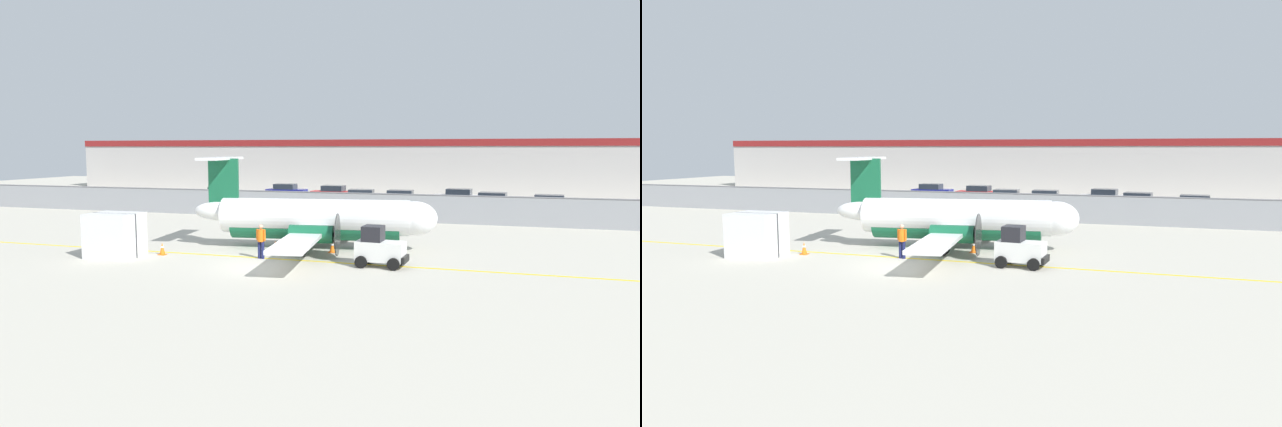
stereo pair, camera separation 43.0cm
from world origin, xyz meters
TOP-DOWN VIEW (x-y plane):
  - ground_plane at (0.00, 2.00)m, footprint 140.00×140.00m
  - perimeter_fence at (0.00, 18.00)m, footprint 98.00×0.10m
  - parking_lot_strip at (0.00, 29.50)m, footprint 98.00×17.00m
  - background_building at (0.00, 47.99)m, footprint 91.00×8.10m
  - commuter_airplane at (1.21, 5.42)m, footprint 13.36×16.07m
  - baggage_tug at (5.28, 1.68)m, footprint 2.39×1.49m
  - ground_crew_worker at (-0.65, 1.88)m, footprint 0.55×0.40m
  - cargo_container at (-7.79, 0.13)m, footprint 2.46×2.08m
  - traffic_cone_near_left at (-5.86, 1.29)m, footprint 0.36×0.36m
  - traffic_cone_near_right at (2.23, 4.50)m, footprint 0.36×0.36m
  - traffic_cone_far_left at (-0.53, 3.44)m, footprint 0.36×0.36m
  - traffic_cone_far_right at (1.29, 7.67)m, footprint 0.36×0.36m
  - parked_car_0 at (-15.21, 26.04)m, footprint 4.30×2.21m
  - parked_car_1 at (-10.90, 32.65)m, footprint 4.22×2.03m
  - parked_car_2 at (-5.51, 31.49)m, footprint 4.27×2.14m
  - parked_car_3 at (-1.56, 26.85)m, footprint 4.31×2.22m
  - parked_car_4 at (1.97, 27.08)m, footprint 4.22×2.04m
  - parked_car_5 at (6.90, 30.30)m, footprint 4.36×2.35m
  - parked_car_6 at (9.90, 26.69)m, footprint 4.38×2.40m
  - parked_car_7 at (14.50, 25.35)m, footprint 4.36×2.35m

SIDE VIEW (x-z plane):
  - ground_plane at x=0.00m, z-range 0.00..0.01m
  - parking_lot_strip at x=0.00m, z-range 0.00..0.12m
  - traffic_cone_near_left at x=-5.86m, z-range -0.01..0.63m
  - traffic_cone_near_right at x=2.23m, z-range -0.01..0.63m
  - traffic_cone_far_left at x=-0.53m, z-range -0.01..0.63m
  - traffic_cone_far_right at x=1.29m, z-range -0.01..0.63m
  - baggage_tug at x=5.28m, z-range -0.08..1.80m
  - parked_car_0 at x=-15.21m, z-range 0.10..1.68m
  - parked_car_1 at x=-10.90m, z-range 0.10..1.68m
  - parked_car_2 at x=-5.51m, z-range 0.10..1.68m
  - parked_car_3 at x=-1.56m, z-range 0.10..1.68m
  - parked_car_4 at x=1.97m, z-range 0.10..1.68m
  - parked_car_5 at x=6.90m, z-range 0.10..1.68m
  - parked_car_6 at x=9.90m, z-range 0.10..1.68m
  - parked_car_7 at x=14.50m, z-range 0.10..1.68m
  - ground_crew_worker at x=-0.65m, z-range 0.10..1.80m
  - cargo_container at x=-7.79m, z-range 0.00..2.20m
  - perimeter_fence at x=0.00m, z-range 0.07..2.17m
  - commuter_airplane at x=1.21m, z-range -0.86..4.06m
  - background_building at x=0.00m, z-range 0.01..6.51m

